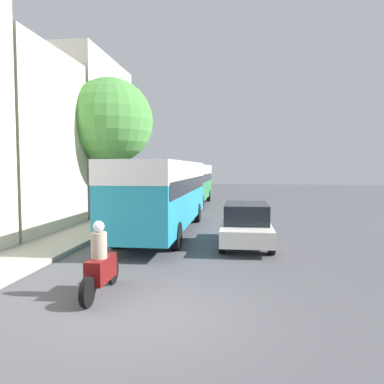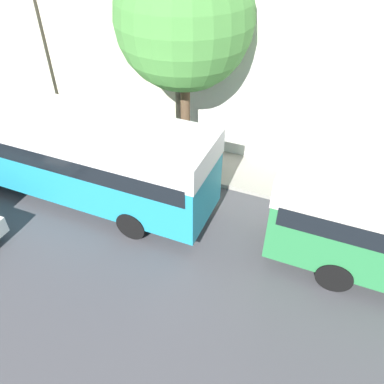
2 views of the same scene
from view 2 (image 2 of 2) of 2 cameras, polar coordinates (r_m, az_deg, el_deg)
name	(u,v)px [view 2 (image 2 of 2)]	position (r m, az deg, el deg)	size (l,w,h in m)	color
building_midblock	(146,19)	(19.17, -7.08, 24.64)	(6.77, 6.06, 8.12)	beige
building_far_terrace	(309,22)	(16.01, 17.43, 23.48)	(5.28, 7.98, 9.71)	silver
bus_lead	(55,142)	(13.52, -20.12, 7.10)	(2.51, 11.14, 3.19)	teal
pedestrian_near_curb	(318,170)	(13.85, 18.59, 3.16)	(0.33, 0.33, 1.71)	#232838
street_tree	(184,20)	(13.34, -1.20, 24.73)	(4.61, 4.61, 7.59)	brown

